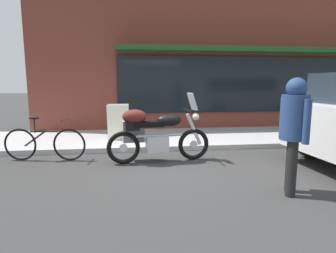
# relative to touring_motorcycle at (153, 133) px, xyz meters

# --- Properties ---
(ground_plane) EXTENTS (80.00, 80.00, 0.00)m
(ground_plane) POSITION_rel_touring_motorcycle_xyz_m (0.42, -0.24, -0.61)
(ground_plane) COLOR #353535
(storefront_building) EXTENTS (18.01, 0.90, 5.78)m
(storefront_building) POSITION_rel_touring_motorcycle_xyz_m (5.42, 3.61, 2.23)
(storefront_building) COLOR brown
(storefront_building) RESTS_ON ground_plane
(touring_motorcycle) EXTENTS (2.12, 0.62, 1.41)m
(touring_motorcycle) POSITION_rel_touring_motorcycle_xyz_m (0.00, 0.00, 0.00)
(touring_motorcycle) COLOR black
(touring_motorcycle) RESTS_ON ground_plane
(parked_bicycle) EXTENTS (1.69, 0.48, 0.93)m
(parked_bicycle) POSITION_rel_touring_motorcycle_xyz_m (-2.24, 0.36, -0.24)
(parked_bicycle) COLOR black
(parked_bicycle) RESTS_ON ground_plane
(pedestrian_walking) EXTENTS (0.44, 0.55, 1.69)m
(pedestrian_walking) POSITION_rel_touring_motorcycle_xyz_m (1.87, -1.94, 0.44)
(pedestrian_walking) COLOR black
(pedestrian_walking) RESTS_ON ground_plane
(sandwich_board_sign) EXTENTS (0.55, 0.41, 0.93)m
(sandwich_board_sign) POSITION_rel_touring_motorcycle_xyz_m (-0.79, 1.82, -0.02)
(sandwich_board_sign) COLOR silver
(sandwich_board_sign) RESTS_ON sidewalk_curb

